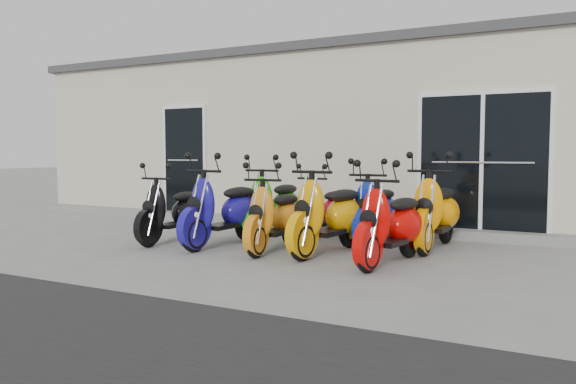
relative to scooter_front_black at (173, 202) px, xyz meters
The scene contains 15 objects.
ground 1.63m from the scooter_front_black, 12.86° to the left, with size 80.00×80.00×0.00m, color gray.
building 5.82m from the scooter_front_black, 75.06° to the left, with size 14.00×6.00×3.20m, color beige.
roof_cap 6.32m from the scooter_front_black, 75.06° to the left, with size 14.20×6.20×0.16m, color #3F3F42.
front_step 2.83m from the scooter_front_black, 57.92° to the left, with size 14.00×0.40×0.15m, color gray.
door_left 3.11m from the scooter_front_black, 124.48° to the left, with size 1.07×0.08×2.22m, color black.
door_right 4.83m from the scooter_front_black, 31.59° to the left, with size 2.02×0.08×2.22m, color black.
scooter_front_black is the anchor object (origin of this frame).
scooter_front_blue 0.88m from the scooter_front_black, ahead, with size 0.67×1.84×1.36m, color #1A128B, non-canonical shape.
scooter_front_orange_a 1.76m from the scooter_front_black, ahead, with size 0.61×1.67×1.23m, color orange, non-canonical shape.
scooter_front_orange_b 2.50m from the scooter_front_black, ahead, with size 0.68×1.86×1.37m, color #EAA005, non-canonical shape.
scooter_front_red 3.45m from the scooter_front_black, ahead, with size 0.63×1.73×1.28m, color #DA0603, non-canonical shape.
scooter_back_green 1.64m from the scooter_front_black, 48.92° to the left, with size 0.66×1.81×1.33m, color #25AE07, non-canonical shape.
scooter_back_red 2.33m from the scooter_front_black, 34.78° to the left, with size 0.59×1.62×1.19m, color red, non-canonical shape.
scooter_back_blue 3.06m from the scooter_front_black, 24.57° to the left, with size 0.63×1.73×1.28m, color #0D2195, non-canonical shape.
scooter_back_yellow 3.87m from the scooter_front_black, 18.18° to the left, with size 0.68×1.86×1.37m, color #FF9500, non-canonical shape.
Camera 1 is at (3.98, -7.00, 1.35)m, focal length 35.00 mm.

